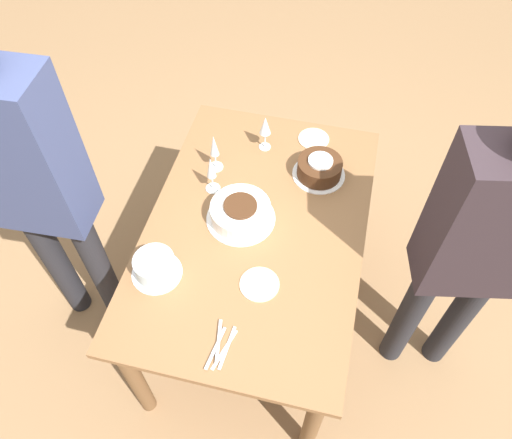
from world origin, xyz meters
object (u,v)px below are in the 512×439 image
(cake_center_white, at_px, (241,213))
(cake_back_decorated, at_px, (155,267))
(wine_glass_near, at_px, (265,127))
(person_cutting, at_px, (479,245))
(wine_glass_far, at_px, (211,170))
(cake_front_chocolate, at_px, (319,168))
(wine_glass_extra, at_px, (214,148))
(person_watching, at_px, (31,179))

(cake_center_white, bearing_deg, cake_back_decorated, 143.16)
(wine_glass_near, distance_m, person_cutting, 1.05)
(cake_center_white, relative_size, wine_glass_far, 1.52)
(cake_front_chocolate, xyz_separation_m, cake_back_decorated, (-0.67, 0.54, 0.00))
(cake_back_decorated, xyz_separation_m, wine_glass_near, (0.79, -0.26, 0.08))
(wine_glass_near, distance_m, wine_glass_extra, 0.26)
(cake_front_chocolate, height_order, person_cutting, person_cutting)
(cake_center_white, relative_size, wine_glass_near, 1.58)
(person_cutting, distance_m, person_watching, 1.68)
(cake_front_chocolate, xyz_separation_m, person_cutting, (-0.40, -0.63, 0.18))
(wine_glass_near, bearing_deg, person_cutting, -119.71)
(person_cutting, bearing_deg, cake_front_chocolate, -43.94)
(wine_glass_near, relative_size, person_watching, 0.11)
(cake_center_white, distance_m, cake_back_decorated, 0.43)
(wine_glass_extra, xyz_separation_m, person_cutting, (-0.34, -1.10, 0.10))
(wine_glass_far, bearing_deg, cake_back_decorated, 169.12)
(cake_back_decorated, distance_m, wine_glass_far, 0.49)
(cake_front_chocolate, relative_size, person_watching, 0.14)
(cake_back_decorated, relative_size, wine_glass_extra, 1.02)
(cake_front_chocolate, height_order, wine_glass_far, wine_glass_far)
(cake_front_chocolate, bearing_deg, wine_glass_far, 113.42)
(cake_front_chocolate, xyz_separation_m, wine_glass_extra, (-0.07, 0.47, 0.08))
(wine_glass_extra, distance_m, person_watching, 0.76)
(cake_back_decorated, bearing_deg, cake_front_chocolate, -38.88)
(wine_glass_far, xyz_separation_m, wine_glass_extra, (0.13, 0.02, 0.00))
(person_watching, bearing_deg, cake_center_white, 12.38)
(cake_center_white, height_order, person_watching, person_watching)
(person_watching, bearing_deg, cake_front_chocolate, 24.19)
(cake_center_white, distance_m, person_watching, 0.83)
(wine_glass_extra, relative_size, person_cutting, 0.12)
(cake_back_decorated, distance_m, person_watching, 0.58)
(person_watching, bearing_deg, wine_glass_extra, 36.40)
(wine_glass_near, relative_size, person_cutting, 0.11)
(wine_glass_far, relative_size, person_cutting, 0.12)
(person_watching, bearing_deg, person_cutting, 1.62)
(cake_center_white, height_order, cake_back_decorated, cake_back_decorated)
(cake_front_chocolate, relative_size, cake_back_decorated, 1.21)
(person_cutting, bearing_deg, cake_back_decorated, 1.58)
(wine_glass_far, height_order, wine_glass_extra, wine_glass_extra)
(cake_back_decorated, height_order, wine_glass_far, wine_glass_far)
(cake_back_decorated, bearing_deg, wine_glass_extra, -6.39)
(cake_front_chocolate, bearing_deg, person_cutting, -122.68)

